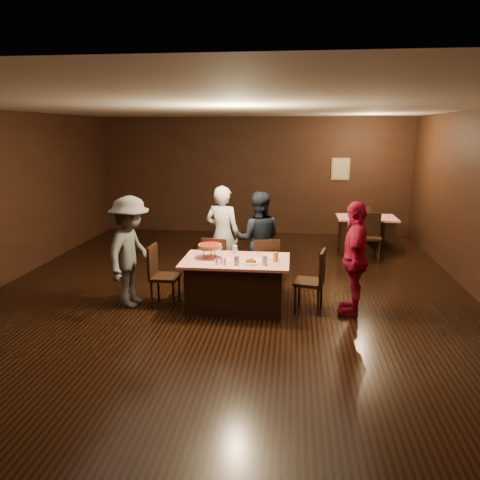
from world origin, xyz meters
name	(u,v)px	position (x,y,z in m)	size (l,w,h in m)	color
room	(227,165)	(0.00, 0.01, 2.14)	(10.00, 10.04, 3.02)	black
main_table	(236,284)	(0.19, -0.48, 0.39)	(1.60, 1.00, 0.77)	#BB110C
back_table	(366,234)	(2.67, 3.35, 0.39)	(1.30, 0.90, 0.77)	red
chair_far_left	(218,264)	(-0.21, 0.27, 0.47)	(0.42, 0.42, 0.95)	black
chair_far_right	(265,265)	(0.59, 0.27, 0.47)	(0.42, 0.42, 0.95)	black
chair_end_left	(165,276)	(-0.91, -0.48, 0.47)	(0.42, 0.42, 0.95)	black
chair_end_right	(309,281)	(1.29, -0.48, 0.47)	(0.42, 0.42, 0.95)	black
chair_back_near	(371,237)	(2.67, 2.65, 0.47)	(0.42, 0.42, 0.95)	black
chair_back_far	(362,225)	(2.67, 3.95, 0.47)	(0.42, 0.42, 0.95)	black
diner_white_jacket	(223,235)	(-0.19, 0.71, 0.87)	(0.63, 0.42, 1.74)	silver
diner_navy_hoodie	(258,239)	(0.44, 0.64, 0.83)	(0.80, 0.63, 1.65)	black
diner_grey_knit	(131,252)	(-1.42, -0.53, 0.85)	(1.10, 0.63, 1.71)	#505154
diner_red_shirt	(355,258)	(1.94, -0.49, 0.84)	(0.99, 0.41, 1.69)	#A91236
pizza_stand	(210,246)	(-0.21, -0.43, 0.95)	(0.38, 0.38, 0.22)	black
plate_with_slice	(251,262)	(0.44, -0.66, 0.80)	(0.25, 0.25, 0.06)	white
plate_empty	(273,257)	(0.74, -0.33, 0.78)	(0.25, 0.25, 0.01)	white
glass_front_left	(237,260)	(0.24, -0.78, 0.84)	(0.08, 0.08, 0.14)	silver
glass_front_right	(265,260)	(0.64, -0.73, 0.84)	(0.08, 0.08, 0.14)	silver
glass_amber	(276,257)	(0.79, -0.53, 0.84)	(0.08, 0.08, 0.14)	#BF7F26
glass_back	(235,250)	(0.14, -0.18, 0.84)	(0.08, 0.08, 0.14)	silver
condiments	(221,261)	(0.01, -0.77, 0.82)	(0.17, 0.10, 0.09)	silver
napkin_center	(256,260)	(0.49, -0.48, 0.77)	(0.16, 0.16, 0.01)	white
napkin_left	(225,260)	(0.04, -0.53, 0.77)	(0.16, 0.16, 0.01)	white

